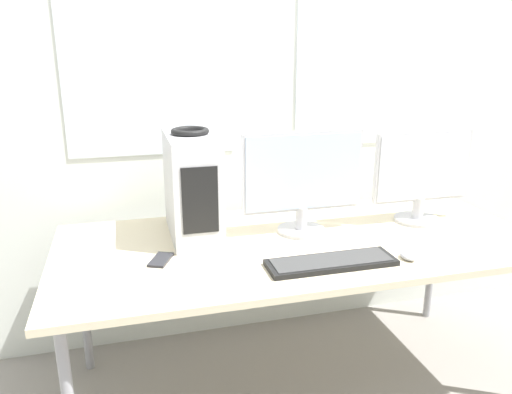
% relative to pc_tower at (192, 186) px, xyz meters
% --- Properties ---
extents(wall_back, '(8.00, 0.07, 2.70)m').
position_rel_pc_tower_xyz_m(wall_back, '(0.42, 0.40, 0.42)').
color(wall_back, silver).
rests_on(wall_back, ground_plane).
extents(desk, '(2.02, 0.90, 0.71)m').
position_rel_pc_tower_xyz_m(desk, '(0.42, -0.18, -0.26)').
color(desk, beige).
rests_on(desk, ground_plane).
extents(pc_tower, '(0.20, 0.44, 0.44)m').
position_rel_pc_tower_xyz_m(pc_tower, '(0.00, 0.00, 0.00)').
color(pc_tower, silver).
rests_on(pc_tower, desk).
extents(headphones, '(0.16, 0.16, 0.02)m').
position_rel_pc_tower_xyz_m(headphones, '(0.00, 0.00, 0.23)').
color(headphones, black).
rests_on(headphones, pc_tower).
extents(monitor_main, '(0.53, 0.21, 0.45)m').
position_rel_pc_tower_xyz_m(monitor_main, '(0.46, -0.09, 0.02)').
color(monitor_main, '#B7B7BC').
rests_on(monitor_main, desk).
extents(monitor_right_near, '(0.47, 0.21, 0.42)m').
position_rel_pc_tower_xyz_m(monitor_right_near, '(1.03, -0.10, 0.00)').
color(monitor_right_near, '#B7B7BC').
rests_on(monitor_right_near, desk).
extents(keyboard, '(0.49, 0.15, 0.02)m').
position_rel_pc_tower_xyz_m(keyboard, '(0.45, -0.45, -0.21)').
color(keyboard, black).
rests_on(keyboard, desk).
extents(mouse, '(0.05, 0.08, 0.03)m').
position_rel_pc_tower_xyz_m(mouse, '(0.76, -0.47, -0.21)').
color(mouse, '#B2B2B7').
rests_on(mouse, desk).
extents(cell_phone, '(0.11, 0.14, 0.01)m').
position_rel_pc_tower_xyz_m(cell_phone, '(-0.16, -0.25, -0.21)').
color(cell_phone, '#232328').
rests_on(cell_phone, desk).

